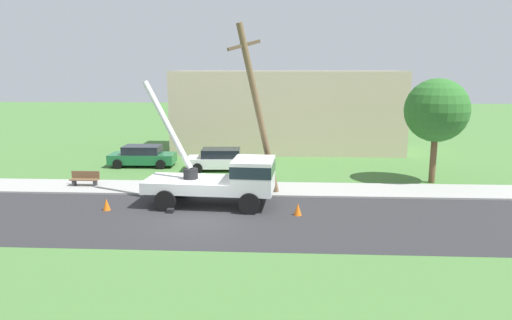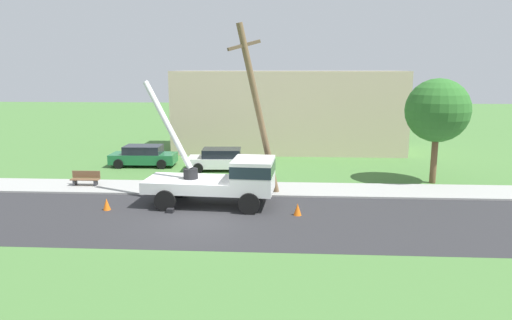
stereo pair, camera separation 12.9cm
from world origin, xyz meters
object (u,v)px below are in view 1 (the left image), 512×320
Objects in this scene: utility_truck at (227,177)px; leaning_utility_pole at (258,110)px; traffic_cone_ahead at (298,209)px; roadside_tree_near at (437,111)px; traffic_cone_behind at (107,204)px; parked_sedan_green at (143,156)px; park_bench at (85,179)px; parked_sedan_white at (221,159)px.

leaning_utility_pole is at bearing 51.63° from utility_truck.
roadside_tree_near is at bearing 39.45° from traffic_cone_ahead.
utility_truck is 1.11× the size of roadside_tree_near.
utility_truck reaches higher than traffic_cone_ahead.
leaning_utility_pole is at bearing -160.85° from roadside_tree_near.
utility_truck is 12.05× the size of traffic_cone_behind.
park_bench is at bearing -104.93° from parked_sedan_green.
traffic_cone_ahead is (3.39, -1.35, -1.13)m from utility_truck.
parked_sedan_white is at bearing 64.87° from traffic_cone_behind.
traffic_cone_ahead is 0.12× the size of parked_sedan_white.
parked_sedan_white reaches higher than traffic_cone_behind.
parked_sedan_green is (-6.85, 9.00, -0.70)m from utility_truck.
roadside_tree_near is at bearing 24.75° from utility_truck.
leaning_utility_pole is at bearing 122.04° from traffic_cone_ahead.
parked_sedan_green is at bearing 138.94° from leaning_utility_pole.
parked_sedan_green is at bearing 170.14° from parked_sedan_white.
traffic_cone_ahead is at bearing -20.88° from park_bench.
traffic_cone_ahead is 12.63m from park_bench.
roadside_tree_near reaches higher than traffic_cone_ahead.
leaning_utility_pole is at bearing -7.86° from park_bench.
leaning_utility_pole is (1.42, 1.79, 3.11)m from utility_truck.
roadside_tree_near is (10.02, 3.48, -0.30)m from leaning_utility_pole.
leaning_utility_pole reaches higher than traffic_cone_behind.
parked_sedan_green reaches higher than park_bench.
park_bench is (-7.09, -4.89, -0.25)m from parked_sedan_white.
leaning_utility_pole is 1.98× the size of parked_sedan_green.
traffic_cone_ahead is at bearing -45.31° from parked_sedan_green.
traffic_cone_behind is 10.16m from parked_sedan_green.
parked_sedan_green is at bearing 134.69° from traffic_cone_ahead.
roadside_tree_near is (8.05, 6.63, 3.94)m from traffic_cone_ahead.
utility_truck reaches higher than traffic_cone_behind.
leaning_utility_pole is 15.72× the size of traffic_cone_behind.
utility_truck is at bearing -20.53° from park_bench.
leaning_utility_pole reaches higher than park_bench.
traffic_cone_behind is 10.07m from parked_sedan_white.
parked_sedan_green is 0.73× the size of roadside_tree_near.
parked_sedan_white reaches higher than traffic_cone_ahead.
leaning_utility_pole is at bearing -41.06° from parked_sedan_green.
parked_sedan_white is 0.74× the size of roadside_tree_near.
parked_sedan_white is 8.62m from park_bench.
leaning_utility_pole is at bearing 22.21° from traffic_cone_behind.
parked_sedan_green is at bearing 97.14° from traffic_cone_behind.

